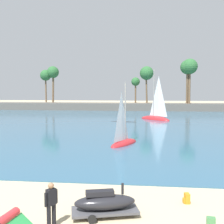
% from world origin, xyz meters
% --- Properties ---
extents(sea, '(220.00, 95.06, 0.06)m').
position_xyz_m(sea, '(0.00, 57.43, 0.03)').
color(sea, '#33607F').
rests_on(sea, ground).
extents(palm_headland, '(116.10, 6.44, 12.84)m').
position_xyz_m(palm_headland, '(1.43, 64.86, 2.64)').
color(palm_headland, '#605B54').
rests_on(palm_headland, ground).
extents(watercraft_on_trailer, '(2.77, 1.65, 1.28)m').
position_xyz_m(watercraft_on_trailer, '(0.09, 6.23, 0.52)').
color(watercraft_on_trailer, '#4C4C51').
rests_on(watercraft_on_trailer, ground).
extents(person_rigging_by_gear, '(0.36, 0.46, 1.67)m').
position_xyz_m(person_rigging_by_gear, '(-1.66, 5.06, 0.89)').
color(person_rigging_by_gear, black).
rests_on(person_rigging_by_gear, ground).
extents(backpack_near_kite, '(0.32, 0.30, 0.44)m').
position_xyz_m(backpack_near_kite, '(3.99, 5.63, 0.21)').
color(backpack_near_kite, '#47844C').
rests_on(backpack_near_kite, ground).
extents(backpack_by_trailer, '(0.31, 0.33, 0.44)m').
position_xyz_m(backpack_by_trailer, '(3.48, 7.88, 0.21)').
color(backpack_by_trailer, orange).
rests_on(backpack_by_trailer, ground).
extents(sailboat_mid_bay, '(2.89, 4.28, 6.01)m').
position_xyz_m(sailboat_mid_bay, '(-0.19, 20.66, 0.60)').
color(sailboat_mid_bay, red).
rests_on(sailboat_mid_bay, sea).
extents(sailboat_toward_headland, '(5.63, 5.76, 8.98)m').
position_xyz_m(sailboat_toward_headland, '(3.59, 42.75, 0.87)').
color(sailboat_toward_headland, red).
rests_on(sailboat_toward_headland, sea).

